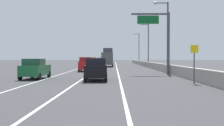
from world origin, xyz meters
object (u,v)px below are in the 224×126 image
(lamp_post_right_third, at_px, (147,42))
(car_black_1, at_px, (96,69))
(lamp_post_right_second, at_px, (166,31))
(car_gray_0, at_px, (94,60))
(car_yellow_2, at_px, (91,62))
(overhead_sign_gantry, at_px, (162,35))
(car_red_5, at_px, (85,64))
(car_silver_4, at_px, (101,60))
(box_truck, at_px, (108,58))
(car_green_3, at_px, (35,69))
(lamp_post_right_fourth, at_px, (138,46))
(speed_advisory_sign, at_px, (194,61))

(lamp_post_right_third, bearing_deg, car_black_1, -102.78)
(lamp_post_right_second, relative_size, car_gray_0, 2.21)
(car_black_1, distance_m, car_yellow_2, 30.86)
(overhead_sign_gantry, xyz_separation_m, car_red_5, (-10.02, 6.70, -3.69))
(car_silver_4, xyz_separation_m, box_truck, (3.07, -29.92, 0.87))
(car_yellow_2, distance_m, car_green_3, 29.04)
(lamp_post_right_fourth, relative_size, car_green_3, 2.34)
(overhead_sign_gantry, xyz_separation_m, lamp_post_right_fourth, (2.06, 57.81, 1.03))
(lamp_post_right_fourth, bearing_deg, car_green_3, -103.23)
(box_truck, bearing_deg, car_silver_4, 95.85)
(lamp_post_right_third, height_order, lamp_post_right_fourth, same)
(speed_advisory_sign, distance_m, car_silver_4, 71.10)
(speed_advisory_sign, distance_m, box_truck, 41.09)
(lamp_post_right_third, distance_m, car_yellow_2, 16.97)
(lamp_post_right_second, height_order, box_truck, lamp_post_right_second)
(speed_advisory_sign, distance_m, lamp_post_right_second, 18.49)
(car_yellow_2, bearing_deg, car_silver_4, 89.91)
(car_red_5, bearing_deg, car_silver_4, 90.37)
(lamp_post_right_second, bearing_deg, lamp_post_right_third, 89.10)
(lamp_post_right_second, relative_size, car_red_5, 2.27)
(lamp_post_right_third, bearing_deg, car_gray_0, 114.52)
(car_gray_0, bearing_deg, lamp_post_right_second, -76.04)
(lamp_post_right_third, xyz_separation_m, car_gray_0, (-15.03, 32.94, -4.72))
(speed_advisory_sign, height_order, car_green_3, speed_advisory_sign)
(lamp_post_right_fourth, bearing_deg, car_yellow_2, -108.88)
(lamp_post_right_second, distance_m, car_yellow_2, 19.99)
(lamp_post_right_fourth, xyz_separation_m, car_green_3, (-15.37, -65.38, -4.80))
(lamp_post_right_second, xyz_separation_m, car_green_3, (-14.87, -13.60, -4.80))
(car_green_3, relative_size, box_truck, 0.48)
(lamp_post_right_second, relative_size, car_black_1, 2.25)
(car_yellow_2, bearing_deg, car_green_3, -95.71)
(car_gray_0, relative_size, car_silver_4, 1.03)
(speed_advisory_sign, distance_m, car_yellow_2, 35.05)
(lamp_post_right_second, distance_m, lamp_post_right_fourth, 51.78)
(lamp_post_right_fourth, bearing_deg, car_black_1, -98.01)
(car_silver_4, bearing_deg, overhead_sign_gantry, -79.92)
(speed_advisory_sign, height_order, box_truck, box_truck)
(car_gray_0, xyz_separation_m, car_yellow_2, (2.64, -43.53, 0.01))
(car_red_5, distance_m, box_truck, 21.85)
(box_truck, bearing_deg, lamp_post_right_second, -68.37)
(car_gray_0, distance_m, car_green_3, 72.43)
(lamp_post_right_second, distance_m, box_truck, 24.33)
(car_gray_0, height_order, car_red_5, car_gray_0)
(overhead_sign_gantry, height_order, speed_advisory_sign, overhead_sign_gantry)
(lamp_post_right_second, xyz_separation_m, lamp_post_right_fourth, (0.50, 51.78, 0.00))
(lamp_post_right_second, relative_size, lamp_post_right_third, 1.00)
(lamp_post_right_third, distance_m, car_black_1, 42.62)
(car_green_3, bearing_deg, car_red_5, 77.04)
(car_yellow_2, xyz_separation_m, car_red_5, (0.39, -14.63, -0.01))
(lamp_post_right_third, height_order, car_red_5, lamp_post_right_third)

